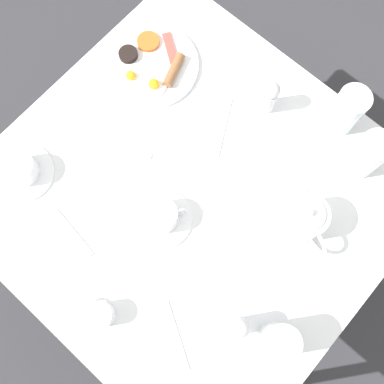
{
  "coord_description": "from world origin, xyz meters",
  "views": [
    {
      "loc": [
        -0.19,
        0.22,
        1.88
      ],
      "look_at": [
        0.0,
        0.0,
        0.79
      ],
      "focal_mm": 42.0,
      "sensor_mm": 36.0,
      "label": 1
    }
  ],
  "objects_px": {
    "teacup_with_saucer_left": "(161,216)",
    "spoon_for_tea": "(72,232)",
    "teacup_with_saucer_right": "(21,170)",
    "wine_glass_spare": "(367,155)",
    "breakfast_plate": "(151,65)",
    "fork_by_plate": "(176,336)",
    "water_glass_short": "(278,342)",
    "salt_grinder": "(269,97)",
    "creamer_jug": "(101,314)",
    "fork_spare": "(223,128)",
    "pepper_grinder": "(238,328)",
    "water_glass_tall": "(346,111)",
    "knife_by_plate": "(111,149)",
    "teapot_near": "(304,219)"
  },
  "relations": [
    {
      "from": "teacup_with_saucer_left",
      "to": "wine_glass_spare",
      "type": "height_order",
      "value": "wine_glass_spare"
    },
    {
      "from": "fork_by_plate",
      "to": "fork_spare",
      "type": "xyz_separation_m",
      "value": [
        0.26,
        -0.47,
        0.0
      ]
    },
    {
      "from": "teapot_near",
      "to": "pepper_grinder",
      "type": "height_order",
      "value": "teapot_near"
    },
    {
      "from": "spoon_for_tea",
      "to": "water_glass_tall",
      "type": "bearing_deg",
      "value": -115.1
    },
    {
      "from": "breakfast_plate",
      "to": "wine_glass_spare",
      "type": "xyz_separation_m",
      "value": [
        -0.59,
        -0.15,
        0.06
      ]
    },
    {
      "from": "water_glass_short",
      "to": "knife_by_plate",
      "type": "bearing_deg",
      "value": -8.18
    },
    {
      "from": "teapot_near",
      "to": "pepper_grinder",
      "type": "bearing_deg",
      "value": 118.52
    },
    {
      "from": "creamer_jug",
      "to": "fork_spare",
      "type": "xyz_separation_m",
      "value": [
        0.1,
        -0.55,
        -0.03
      ]
    },
    {
      "from": "teacup_with_saucer_left",
      "to": "spoon_for_tea",
      "type": "distance_m",
      "value": 0.23
    },
    {
      "from": "teacup_with_saucer_left",
      "to": "wine_glass_spare",
      "type": "bearing_deg",
      "value": -122.53
    },
    {
      "from": "water_glass_short",
      "to": "salt_grinder",
      "type": "bearing_deg",
      "value": -49.1
    },
    {
      "from": "wine_glass_spare",
      "to": "fork_spare",
      "type": "relative_size",
      "value": 0.9
    },
    {
      "from": "salt_grinder",
      "to": "wine_glass_spare",
      "type": "bearing_deg",
      "value": -173.71
    },
    {
      "from": "water_glass_short",
      "to": "fork_by_plate",
      "type": "distance_m",
      "value": 0.24
    },
    {
      "from": "water_glass_tall",
      "to": "fork_by_plate",
      "type": "distance_m",
      "value": 0.7
    },
    {
      "from": "water_glass_tall",
      "to": "spoon_for_tea",
      "type": "height_order",
      "value": "water_glass_tall"
    },
    {
      "from": "water_glass_tall",
      "to": "water_glass_short",
      "type": "xyz_separation_m",
      "value": [
        -0.22,
        0.55,
        -0.01
      ]
    },
    {
      "from": "water_glass_tall",
      "to": "spoon_for_tea",
      "type": "bearing_deg",
      "value": 64.9
    },
    {
      "from": "creamer_jug",
      "to": "spoon_for_tea",
      "type": "bearing_deg",
      "value": -25.0
    },
    {
      "from": "teacup_with_saucer_right",
      "to": "wine_glass_spare",
      "type": "distance_m",
      "value": 0.87
    },
    {
      "from": "salt_grinder",
      "to": "creamer_jug",
      "type": "bearing_deg",
      "value": 94.26
    },
    {
      "from": "water_glass_short",
      "to": "spoon_for_tea",
      "type": "height_order",
      "value": "water_glass_short"
    },
    {
      "from": "creamer_jug",
      "to": "fork_by_plate",
      "type": "bearing_deg",
      "value": -154.03
    },
    {
      "from": "water_glass_tall",
      "to": "knife_by_plate",
      "type": "bearing_deg",
      "value": 48.82
    },
    {
      "from": "fork_by_plate",
      "to": "pepper_grinder",
      "type": "bearing_deg",
      "value": -130.31
    },
    {
      "from": "water_glass_short",
      "to": "salt_grinder",
      "type": "height_order",
      "value": "water_glass_short"
    },
    {
      "from": "wine_glass_spare",
      "to": "fork_spare",
      "type": "height_order",
      "value": "wine_glass_spare"
    },
    {
      "from": "teacup_with_saucer_left",
      "to": "wine_glass_spare",
      "type": "relative_size",
      "value": 1.06
    },
    {
      "from": "wine_glass_spare",
      "to": "knife_by_plate",
      "type": "relative_size",
      "value": 0.76
    },
    {
      "from": "pepper_grinder",
      "to": "fork_spare",
      "type": "bearing_deg",
      "value": -45.99
    },
    {
      "from": "teapot_near",
      "to": "fork_by_plate",
      "type": "relative_size",
      "value": 1.24
    },
    {
      "from": "water_glass_tall",
      "to": "wine_glass_spare",
      "type": "bearing_deg",
      "value": 150.28
    },
    {
      "from": "teacup_with_saucer_right",
      "to": "fork_spare",
      "type": "height_order",
      "value": "teacup_with_saucer_right"
    },
    {
      "from": "teacup_with_saucer_right",
      "to": "teacup_with_saucer_left",
      "type": "bearing_deg",
      "value": -157.0
    },
    {
      "from": "wine_glass_spare",
      "to": "spoon_for_tea",
      "type": "height_order",
      "value": "wine_glass_spare"
    },
    {
      "from": "water_glass_tall",
      "to": "fork_spare",
      "type": "xyz_separation_m",
      "value": [
        0.22,
        0.22,
        -0.07
      ]
    },
    {
      "from": "teacup_with_saucer_left",
      "to": "salt_grinder",
      "type": "xyz_separation_m",
      "value": [
        -0.0,
        -0.41,
        0.03
      ]
    },
    {
      "from": "creamer_jug",
      "to": "knife_by_plate",
      "type": "xyz_separation_m",
      "value": [
        0.28,
        -0.31,
        -0.03
      ]
    },
    {
      "from": "spoon_for_tea",
      "to": "wine_glass_spare",
      "type": "bearing_deg",
      "value": -124.68
    },
    {
      "from": "water_glass_short",
      "to": "salt_grinder",
      "type": "xyz_separation_m",
      "value": [
        0.39,
        -0.45,
        -0.0
      ]
    },
    {
      "from": "fork_spare",
      "to": "knife_by_plate",
      "type": "bearing_deg",
      "value": 53.03
    },
    {
      "from": "creamer_jug",
      "to": "spoon_for_tea",
      "type": "relative_size",
      "value": 0.52
    },
    {
      "from": "teacup_with_saucer_left",
      "to": "breakfast_plate",
      "type": "bearing_deg",
      "value": -43.78
    },
    {
      "from": "knife_by_plate",
      "to": "spoon_for_tea",
      "type": "bearing_deg",
      "value": 110.13
    },
    {
      "from": "breakfast_plate",
      "to": "knife_by_plate",
      "type": "distance_m",
      "value": 0.26
    },
    {
      "from": "breakfast_plate",
      "to": "pepper_grinder",
      "type": "bearing_deg",
      "value": 148.87
    },
    {
      "from": "teacup_with_saucer_left",
      "to": "teacup_with_saucer_right",
      "type": "bearing_deg",
      "value": 23.0
    },
    {
      "from": "breakfast_plate",
      "to": "wine_glass_spare",
      "type": "distance_m",
      "value": 0.61
    },
    {
      "from": "teacup_with_saucer_left",
      "to": "teapot_near",
      "type": "bearing_deg",
      "value": -140.43
    },
    {
      "from": "breakfast_plate",
      "to": "fork_by_plate",
      "type": "relative_size",
      "value": 1.71
    }
  ]
}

